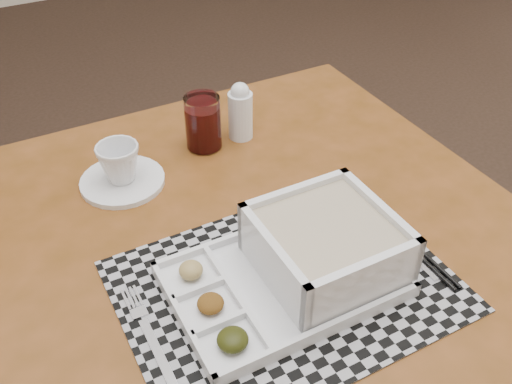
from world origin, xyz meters
TOP-DOWN VIEW (x-y plane):
  - floor at (0.00, 0.00)m, footprint 5.00×5.00m
  - dining_table at (-0.36, -0.72)m, footprint 0.92×0.92m
  - placemat at (-0.36, -0.84)m, footprint 0.47×0.35m
  - serving_tray at (-0.31, -0.84)m, footprint 0.32×0.22m
  - fork at (-0.56, -0.83)m, footprint 0.02×0.19m
  - spoon at (-0.16, -0.80)m, footprint 0.04×0.18m
  - chopsticks at (-0.15, -0.85)m, footprint 0.02×0.24m
  - saucer at (-0.49, -0.49)m, footprint 0.15×0.15m
  - cup at (-0.49, -0.49)m, footprint 0.09×0.09m
  - juice_glass at (-0.31, -0.46)m, footprint 0.07×0.07m
  - creamer_bottle at (-0.23, -0.46)m, footprint 0.05×0.05m

SIDE VIEW (x-z plane):
  - floor at x=0.00m, z-range 0.00..0.00m
  - dining_table at x=-0.36m, z-range 0.27..0.96m
  - placemat at x=-0.36m, z-range 0.69..0.69m
  - fork at x=-0.56m, z-range 0.69..0.69m
  - saucer at x=-0.49m, z-range 0.69..0.70m
  - spoon at x=-0.16m, z-range 0.69..0.70m
  - chopsticks at x=-0.15m, z-range 0.69..0.70m
  - serving_tray at x=-0.31m, z-range 0.68..0.77m
  - cup at x=-0.49m, z-range 0.70..0.77m
  - juice_glass at x=-0.31m, z-range 0.68..0.79m
  - creamer_bottle at x=-0.23m, z-range 0.68..0.80m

